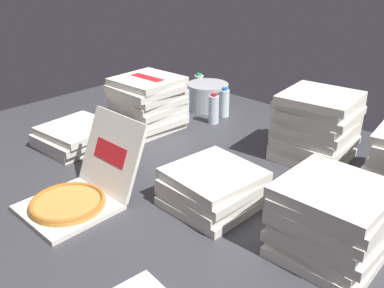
{
  "coord_description": "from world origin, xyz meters",
  "views": [
    {
      "loc": [
        1.25,
        -1.27,
        1.01
      ],
      "look_at": [
        -0.06,
        0.1,
        0.14
      ],
      "focal_mm": 39.4,
      "sensor_mm": 36.0,
      "label": 1
    }
  ],
  "objects": [
    {
      "name": "water_bottle_0",
      "position": [
        -0.78,
        0.93,
        0.09
      ],
      "size": [
        0.07,
        0.07,
        0.2
      ],
      "color": "white",
      "rests_on": "ground_plane"
    },
    {
      "name": "water_bottle_1",
      "position": [
        -0.39,
        0.65,
        0.09
      ],
      "size": [
        0.07,
        0.07,
        0.2
      ],
      "color": "silver",
      "rests_on": "ground_plane"
    },
    {
      "name": "pizza_stack_center_far",
      "position": [
        -0.73,
        -0.15,
        0.06
      ],
      "size": [
        0.4,
        0.4,
        0.12
      ],
      "color": "silver",
      "rests_on": "ground_plane"
    },
    {
      "name": "water_bottle_6",
      "position": [
        -0.61,
        0.61,
        0.09
      ],
      "size": [
        0.07,
        0.07,
        0.2
      ],
      "color": "white",
      "rests_on": "ground_plane"
    },
    {
      "name": "ice_bucket",
      "position": [
        -0.61,
        0.84,
        0.09
      ],
      "size": [
        0.29,
        0.29,
        0.18
      ],
      "primitive_type": "cylinder",
      "color": "#B7BABF",
      "rests_on": "ground_plane"
    },
    {
      "name": "pizza_stack_right_mid",
      "position": [
        -0.63,
        0.31,
        0.16
      ],
      "size": [
        0.39,
        0.39,
        0.32
      ],
      "color": "silver",
      "rests_on": "ground_plane"
    },
    {
      "name": "water_bottle_3",
      "position": [
        -0.77,
        0.64,
        0.09
      ],
      "size": [
        0.07,
        0.07,
        0.2
      ],
      "color": "white",
      "rests_on": "ground_plane"
    },
    {
      "name": "water_bottle_4",
      "position": [
        -0.82,
        0.7,
        0.09
      ],
      "size": [
        0.07,
        0.07,
        0.2
      ],
      "color": "white",
      "rests_on": "ground_plane"
    },
    {
      "name": "water_bottle_5",
      "position": [
        -0.42,
        0.79,
        0.09
      ],
      "size": [
        0.07,
        0.07,
        0.2
      ],
      "color": "white",
      "rests_on": "ground_plane"
    },
    {
      "name": "pizza_stack_left_far",
      "position": [
        0.75,
        -0.02,
        0.14
      ],
      "size": [
        0.38,
        0.39,
        0.28
      ],
      "color": "silver",
      "rests_on": "ground_plane"
    },
    {
      "name": "pizza_stack_center_near",
      "position": [
        0.32,
        0.65,
        0.18
      ],
      "size": [
        0.41,
        0.4,
        0.36
      ],
      "color": "silver",
      "rests_on": "ground_plane"
    },
    {
      "name": "open_pizza_box",
      "position": [
        -0.18,
        -0.47,
        0.07
      ],
      "size": [
        0.35,
        0.5,
        0.35
      ],
      "color": "silver",
      "rests_on": "ground_plane"
    },
    {
      "name": "water_bottle_2",
      "position": [
        -0.72,
        0.56,
        0.09
      ],
      "size": [
        0.07,
        0.07,
        0.2
      ],
      "color": "silver",
      "rests_on": "ground_plane"
    },
    {
      "name": "pizza_stack_right_far",
      "position": [
        0.23,
        -0.07,
        0.08
      ],
      "size": [
        0.39,
        0.4,
        0.16
      ],
      "color": "silver",
      "rests_on": "ground_plane"
    },
    {
      "name": "ground_plane",
      "position": [
        0.0,
        0.0,
        -0.01
      ],
      "size": [
        3.2,
        2.4,
        0.02
      ],
      "primitive_type": "cube",
      "color": "#38383D"
    }
  ]
}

